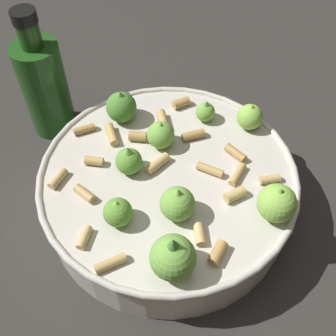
# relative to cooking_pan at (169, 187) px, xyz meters

# --- Properties ---
(ground_plane) EXTENTS (2.40, 2.40, 0.00)m
(ground_plane) POSITION_rel_cooking_pan_xyz_m (-0.00, 0.00, -0.04)
(ground_plane) COLOR #2D2B28
(cooking_pan) EXTENTS (0.32, 0.32, 0.13)m
(cooking_pan) POSITION_rel_cooking_pan_xyz_m (0.00, 0.00, 0.00)
(cooking_pan) COLOR beige
(cooking_pan) RESTS_ON ground
(olive_oil_bottle) EXTENTS (0.07, 0.07, 0.20)m
(olive_oil_bottle) POSITION_rel_cooking_pan_xyz_m (-0.10, 0.21, 0.04)
(olive_oil_bottle) COLOR #1E4C19
(olive_oil_bottle) RESTS_ON ground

